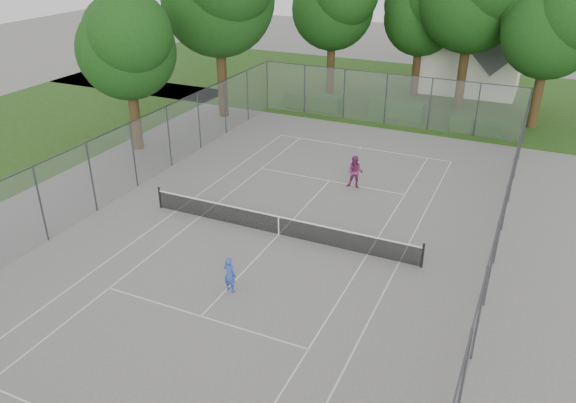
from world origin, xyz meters
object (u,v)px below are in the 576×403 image
at_px(house, 473,43).
at_px(woman_player, 355,172).
at_px(tennis_net, 279,225).
at_px(girl_player, 230,274).

xyz_separation_m(house, woman_player, (-2.37, -22.40, -2.98)).
bearing_deg(woman_player, tennis_net, -107.33).
bearing_deg(tennis_net, girl_player, -87.95).
bearing_deg(house, woman_player, -96.03).
relative_size(girl_player, woman_player, 0.83).
relative_size(tennis_net, woman_player, 7.38).
xyz_separation_m(girl_player, woman_player, (1.31, 10.77, 0.15)).
bearing_deg(woman_player, girl_player, -100.83).
xyz_separation_m(tennis_net, girl_player, (0.16, -4.60, 0.21)).
bearing_deg(tennis_net, house, 82.35).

